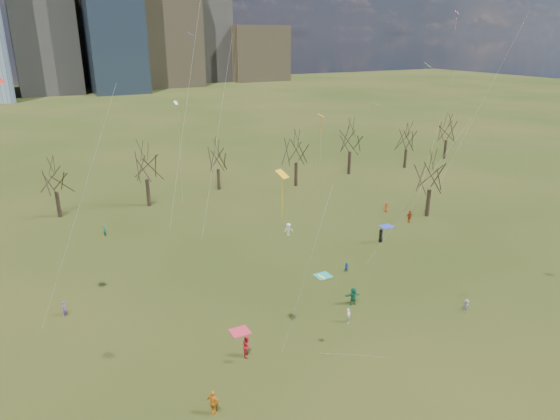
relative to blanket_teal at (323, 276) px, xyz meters
name	(u,v)px	position (x,y,z in m)	size (l,w,h in m)	color
ground	(345,329)	(-3.63, -9.27, -0.01)	(500.00, 500.00, 0.00)	black
bare_tree_row	(198,164)	(-3.71, 27.95, 6.10)	(113.04, 29.80, 9.50)	black
blanket_teal	(323,276)	(0.00, 0.00, 0.00)	(1.60, 1.50, 0.03)	teal
blanket_navy	(387,226)	(14.92, 8.10, 0.00)	(1.60, 1.50, 0.03)	#2836BC
blanket_crimson	(240,332)	(-11.73, -5.53, 0.00)	(1.60, 1.50, 0.03)	#C2263F
person_1	(348,316)	(-2.80, -8.57, 0.68)	(0.50, 0.33, 1.38)	silver
person_2	(247,346)	(-12.52, -8.86, 0.87)	(0.86, 0.67, 1.78)	red
person_3	(466,306)	(7.64, -11.97, 0.61)	(0.81, 0.47, 1.26)	slate
person_4	(213,403)	(-17.06, -13.62, 0.88)	(1.05, 0.44, 1.79)	orange
person_5	(353,296)	(-0.67, -6.22, 0.87)	(1.65, 0.52, 1.77)	#176B47
person_6	(381,235)	(10.96, 4.42, 0.83)	(0.83, 0.54, 1.69)	black
person_7	(64,309)	(-24.59, 4.01, 0.69)	(0.52, 0.34, 1.42)	#8151A2
person_8	(347,267)	(2.66, -0.39, 0.53)	(0.53, 0.41, 1.09)	#23479B
person_9	(288,229)	(2.04, 11.33, 0.81)	(1.06, 0.61, 1.64)	silver
person_10	(409,217)	(18.46, 7.90, 0.83)	(0.99, 0.41, 1.70)	#A53217
person_12	(386,207)	(18.52, 12.74, 0.66)	(0.66, 0.43, 1.35)	#CF4817
person_13	(105,231)	(-18.26, 21.72, 0.70)	(0.52, 0.34, 1.42)	#176957
kites_airborne	(334,146)	(3.49, 4.14, 12.57)	(61.91, 48.43, 30.73)	#EAAA13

